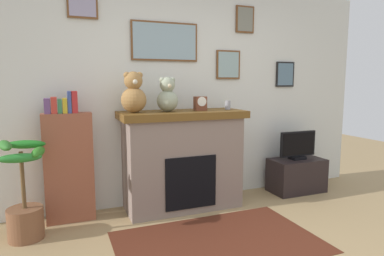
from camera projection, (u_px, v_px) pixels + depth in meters
back_wall at (178, 94)px, 4.07m from camera, size 5.20×0.15×2.60m
fireplace at (182, 159)px, 3.85m from camera, size 1.41×0.59×1.12m
bookshelf at (69, 164)px, 3.46m from camera, size 0.48×0.16×1.36m
potted_plant at (25, 203)px, 3.08m from camera, size 0.43×0.44×0.94m
tv_stand at (296, 175)px, 4.46m from camera, size 0.71×0.40×0.44m
television at (298, 146)px, 4.40m from camera, size 0.54×0.14×0.37m
area_rug at (218, 242)px, 3.06m from camera, size 1.82×1.15×0.01m
candle_jar at (228, 105)px, 3.96m from camera, size 0.07×0.07×0.10m
mantel_clock at (200, 103)px, 3.82m from camera, size 0.13×0.10×0.16m
teddy_bear_brown at (134, 94)px, 3.53m from camera, size 0.27×0.27×0.43m
teddy_bear_cream at (167, 96)px, 3.67m from camera, size 0.23×0.23×0.38m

